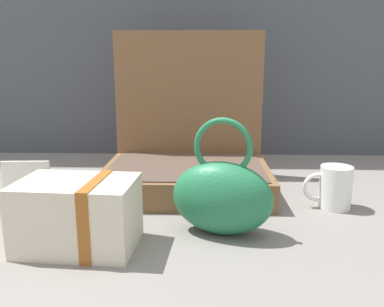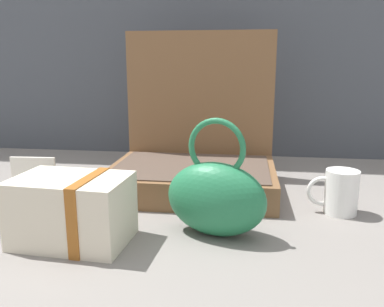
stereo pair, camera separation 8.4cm
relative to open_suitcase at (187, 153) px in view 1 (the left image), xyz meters
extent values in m
plane|color=slate|center=(0.04, -0.17, -0.09)|extent=(6.00, 6.00, 0.00)
cube|color=brown|center=(0.00, -0.05, -0.06)|extent=(0.42, 0.31, 0.07)
cube|color=#4C3D33|center=(0.00, -0.05, -0.02)|extent=(0.38, 0.28, 0.00)
cube|color=brown|center=(0.00, 0.11, 0.12)|extent=(0.42, 0.02, 0.41)
ellipsoid|color=#237247|center=(0.08, -0.30, -0.02)|extent=(0.21, 0.14, 0.14)
torus|color=#237247|center=(0.08, -0.30, 0.08)|extent=(0.11, 0.04, 0.11)
cube|color=beige|center=(-0.18, -0.37, -0.03)|extent=(0.21, 0.15, 0.12)
cube|color=#99561E|center=(-0.14, -0.37, -0.03)|extent=(0.03, 0.14, 0.13)
cylinder|color=white|center=(0.34, -0.16, -0.04)|extent=(0.07, 0.07, 0.10)
torus|color=white|center=(0.30, -0.16, -0.04)|extent=(0.07, 0.01, 0.07)
cube|color=white|center=(-0.34, -0.21, -0.03)|extent=(0.10, 0.01, 0.12)
camera|label=1|loc=(0.05, -1.01, 0.23)|focal=36.73mm
camera|label=2|loc=(0.13, -1.01, 0.23)|focal=36.73mm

